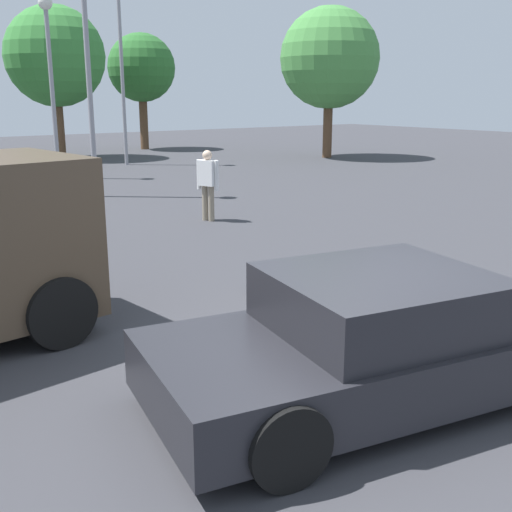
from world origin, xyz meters
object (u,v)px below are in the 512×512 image
(light_post_near, at_px, (85,17))
(light_post_far, at_px, (120,28))
(sedan_foreground, at_px, (384,339))
(dog, at_px, (261,276))
(light_post_mid, at_px, (49,55))
(pedestrian, at_px, (208,180))

(light_post_near, relative_size, light_post_far, 0.88)
(sedan_foreground, height_order, light_post_near, light_post_near)
(sedan_foreground, xyz_separation_m, light_post_far, (6.58, 19.57, 4.58))
(sedan_foreground, bearing_deg, dog, 85.72)
(sedan_foreground, height_order, light_post_far, light_post_far)
(light_post_near, height_order, light_post_mid, light_post_near)
(dog, relative_size, light_post_mid, 0.10)
(pedestrian, xyz_separation_m, light_post_near, (-0.66, 4.69, 3.71))
(dog, height_order, light_post_far, light_post_far)
(dog, relative_size, light_post_far, 0.08)
(sedan_foreground, bearing_deg, light_post_mid, 91.15)
(light_post_mid, bearing_deg, dog, -98.68)
(dog, distance_m, light_post_near, 10.74)
(pedestrian, bearing_deg, sedan_foreground, 47.39)
(dog, xyz_separation_m, light_post_far, (5.78, 16.65, 4.82))
(light_post_far, bearing_deg, light_post_near, -120.80)
(sedan_foreground, bearing_deg, light_post_far, 82.40)
(sedan_foreground, xyz_separation_m, dog, (0.80, 2.93, -0.24))
(light_post_mid, height_order, light_post_far, light_post_far)
(sedan_foreground, distance_m, dog, 3.04)
(dog, xyz_separation_m, light_post_mid, (2.15, 14.11, 3.62))
(pedestrian, distance_m, light_post_mid, 9.59)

